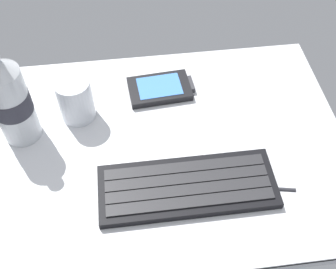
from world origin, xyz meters
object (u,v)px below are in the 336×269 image
at_px(keyboard, 187,186).
at_px(juice_cup, 76,101).
at_px(handheld_device, 160,89).
at_px(stylus_pen, 267,188).
at_px(water_bottle, 10,99).

bearing_deg(keyboard, juice_cup, 133.62).
relative_size(keyboard, juice_cup, 3.41).
xyz_separation_m(keyboard, juice_cup, (-0.18, 0.19, 0.03)).
relative_size(handheld_device, juice_cup, 1.55).
distance_m(handheld_device, juice_cup, 0.17).
bearing_deg(handheld_device, keyboard, -85.33).
bearing_deg(stylus_pen, handheld_device, 132.69).
distance_m(handheld_device, water_bottle, 0.28).
bearing_deg(juice_cup, stylus_pen, -33.30).
bearing_deg(stylus_pen, water_bottle, 168.73).
relative_size(keyboard, handheld_device, 2.20).
distance_m(keyboard, handheld_device, 0.23).
height_order(keyboard, handheld_device, keyboard).
distance_m(water_bottle, stylus_pen, 0.45).
height_order(keyboard, juice_cup, juice_cup).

